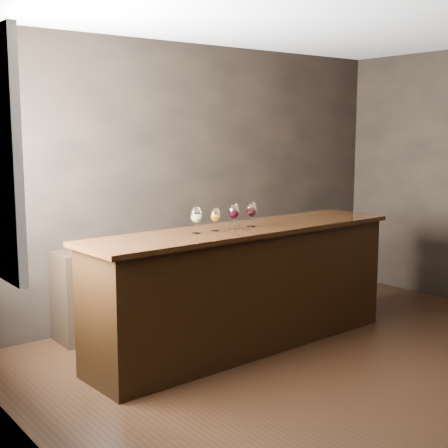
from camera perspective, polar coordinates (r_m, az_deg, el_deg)
ground at (r=5.27m, az=12.02°, el=-12.95°), size 5.00×5.00×0.00m
room_shell at (r=4.81m, az=9.83°, el=7.18°), size 5.02×4.52×2.81m
bar_counter at (r=5.54m, az=1.95°, el=-6.03°), size 3.00×0.79×1.04m
bar_top at (r=5.43m, az=1.98°, el=-0.51°), size 3.11×0.87×0.04m
back_bar_shelf at (r=6.30m, az=-5.17°, el=-5.25°), size 2.30×0.40×0.83m
glass_white at (r=5.08m, az=-2.55°, el=0.75°), size 0.09×0.09×0.21m
glass_amber at (r=5.22m, az=-0.80°, el=0.77°), size 0.08×0.08×0.19m
glass_red_a at (r=5.32m, az=0.90°, el=1.11°), size 0.09×0.09×0.21m
glass_red_b at (r=5.45m, az=2.52°, el=1.25°), size 0.09×0.09×0.21m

